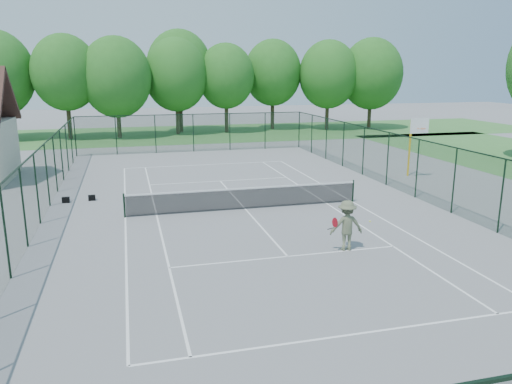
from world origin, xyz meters
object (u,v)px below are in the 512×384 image
at_px(sports_bag_a, 66,200).
at_px(tennis_player, 347,225).
at_px(basketball_goal, 415,135).
at_px(tennis_net, 245,197).

relative_size(sports_bag_a, tennis_player, 0.17).
xyz_separation_m(sports_bag_a, tennis_player, (10.57, -9.67, 0.79)).
bearing_deg(sports_bag_a, tennis_player, -41.72).
distance_m(basketball_goal, sports_bag_a, 20.09).
distance_m(sports_bag_a, tennis_player, 14.35).
distance_m(basketball_goal, tennis_player, 14.36).
relative_size(tennis_net, sports_bag_a, 31.65).
bearing_deg(basketball_goal, sports_bag_a, -176.81).
relative_size(tennis_net, tennis_player, 5.41).
height_order(tennis_net, tennis_player, tennis_player).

